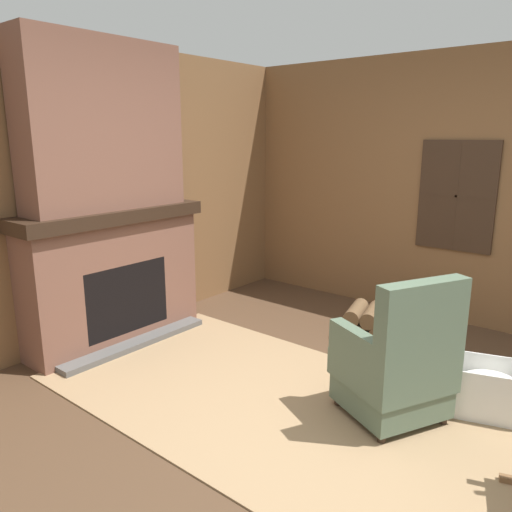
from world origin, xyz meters
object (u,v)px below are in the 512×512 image
object	(u,v)px
firewood_stack	(364,321)
laundry_basket	(489,389)
armchair	(397,367)
oil_lamp_vase	(32,203)
storage_case	(144,197)

from	to	relation	value
firewood_stack	laundry_basket	world-z (taller)	laundry_basket
armchair	oil_lamp_vase	distance (m)	2.86
armchair	oil_lamp_vase	size ratio (longest dim) A/B	3.09
laundry_basket	storage_case	bearing A→B (deg)	-172.24
firewood_stack	storage_case	distance (m)	2.32
laundry_basket	storage_case	distance (m)	3.18
firewood_stack	oil_lamp_vase	world-z (taller)	oil_lamp_vase
oil_lamp_vase	storage_case	xyz separation A→B (m)	(0.00, 1.04, -0.05)
firewood_stack	storage_case	size ratio (longest dim) A/B	2.55
firewood_stack	oil_lamp_vase	size ratio (longest dim) A/B	1.72
armchair	storage_case	distance (m)	2.67
armchair	oil_lamp_vase	xyz separation A→B (m)	(-2.52, -0.99, 0.93)
laundry_basket	oil_lamp_vase	bearing A→B (deg)	-154.07
armchair	firewood_stack	world-z (taller)	armchair
firewood_stack	storage_case	world-z (taller)	storage_case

